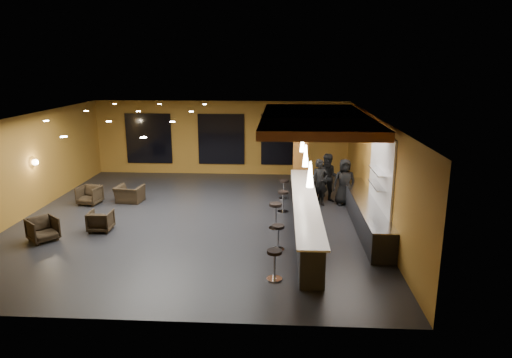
# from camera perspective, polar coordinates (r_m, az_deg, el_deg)

# --- Properties ---
(floor) EXTENTS (12.00, 13.00, 0.10)m
(floor) POSITION_cam_1_polar(r_m,az_deg,el_deg) (16.05, -7.28, -5.02)
(floor) COLOR black
(floor) RESTS_ON ground
(ceiling) EXTENTS (12.00, 13.00, 0.10)m
(ceiling) POSITION_cam_1_polar(r_m,az_deg,el_deg) (15.24, -7.71, 7.86)
(ceiling) COLOR black
(wall_back) EXTENTS (12.00, 0.10, 3.50)m
(wall_back) POSITION_cam_1_polar(r_m,az_deg,el_deg) (21.89, -4.33, 5.16)
(wall_back) COLOR #8D611F
(wall_back) RESTS_ON floor
(wall_front) EXTENTS (12.00, 0.10, 3.50)m
(wall_front) POSITION_cam_1_polar(r_m,az_deg,el_deg) (9.48, -14.84, -7.82)
(wall_front) COLOR #8D611F
(wall_front) RESTS_ON floor
(wall_left) EXTENTS (0.10, 13.00, 3.50)m
(wall_left) POSITION_cam_1_polar(r_m,az_deg,el_deg) (17.70, -27.12, 1.38)
(wall_left) COLOR #8D611F
(wall_left) RESTS_ON floor
(wall_right) EXTENTS (0.10, 13.00, 3.50)m
(wall_right) POSITION_cam_1_polar(r_m,az_deg,el_deg) (15.60, 14.92, 0.93)
(wall_right) COLOR #8D611F
(wall_right) RESTS_ON floor
(wood_soffit) EXTENTS (3.60, 8.00, 0.28)m
(wood_soffit) POSITION_cam_1_polar(r_m,az_deg,el_deg) (16.02, 7.33, 7.50)
(wood_soffit) COLOR brown
(wood_soffit) RESTS_ON ceiling
(window_left) EXTENTS (2.20, 0.06, 2.40)m
(window_left) POSITION_cam_1_polar(r_m,az_deg,el_deg) (22.53, -13.26, 4.95)
(window_left) COLOR black
(window_left) RESTS_ON wall_back
(window_center) EXTENTS (2.20, 0.06, 2.40)m
(window_center) POSITION_cam_1_polar(r_m,az_deg,el_deg) (21.79, -4.37, 4.99)
(window_center) COLOR black
(window_center) RESTS_ON wall_back
(window_right) EXTENTS (2.20, 0.06, 2.40)m
(window_right) POSITION_cam_1_polar(r_m,az_deg,el_deg) (21.60, 3.57, 4.91)
(window_right) COLOR black
(window_right) RESTS_ON wall_back
(tile_backsplash) EXTENTS (0.06, 3.20, 2.40)m
(tile_backsplash) POSITION_cam_1_polar(r_m,az_deg,el_deg) (14.57, 15.39, 0.97)
(tile_backsplash) COLOR white
(tile_backsplash) RESTS_ON wall_right
(bar_counter) EXTENTS (0.60, 8.00, 1.00)m
(bar_counter) POSITION_cam_1_polar(r_m,az_deg,el_deg) (14.68, 6.12, -4.58)
(bar_counter) COLOR black
(bar_counter) RESTS_ON floor
(bar_top) EXTENTS (0.78, 8.10, 0.05)m
(bar_top) POSITION_cam_1_polar(r_m,az_deg,el_deg) (14.52, 6.18, -2.62)
(bar_top) COLOR white
(bar_top) RESTS_ON bar_counter
(prep_counter) EXTENTS (0.70, 6.00, 0.86)m
(prep_counter) POSITION_cam_1_polar(r_m,az_deg,el_deg) (15.40, 13.50, -4.26)
(prep_counter) COLOR black
(prep_counter) RESTS_ON floor
(prep_top) EXTENTS (0.72, 6.00, 0.03)m
(prep_top) POSITION_cam_1_polar(r_m,az_deg,el_deg) (15.27, 13.60, -2.64)
(prep_top) COLOR silver
(prep_top) RESTS_ON prep_counter
(wall_shelf_lower) EXTENTS (0.30, 1.50, 0.03)m
(wall_shelf_lower) POSITION_cam_1_polar(r_m,az_deg,el_deg) (14.45, 14.90, -0.74)
(wall_shelf_lower) COLOR silver
(wall_shelf_lower) RESTS_ON wall_right
(wall_shelf_upper) EXTENTS (0.30, 1.50, 0.03)m
(wall_shelf_upper) POSITION_cam_1_polar(r_m,az_deg,el_deg) (14.34, 15.02, 0.99)
(wall_shelf_upper) COLOR silver
(wall_shelf_upper) RESTS_ON wall_right
(column) EXTENTS (0.60, 0.60, 3.50)m
(column) POSITION_cam_1_polar(r_m,az_deg,el_deg) (18.81, 5.58, 3.61)
(column) COLOR brown
(column) RESTS_ON floor
(wall_sconce) EXTENTS (0.22, 0.22, 0.22)m
(wall_sconce) POSITION_cam_1_polar(r_m,az_deg,el_deg) (18.03, -25.89, 1.90)
(wall_sconce) COLOR #FFE5B2
(wall_sconce) RESTS_ON wall_left
(pendant_0) EXTENTS (0.20, 0.20, 0.70)m
(pendant_0) POSITION_cam_1_polar(r_m,az_deg,el_deg) (12.24, 6.78, 0.57)
(pendant_0) COLOR white
(pendant_0) RESTS_ON wood_soffit
(pendant_1) EXTENTS (0.20, 0.20, 0.70)m
(pendant_1) POSITION_cam_1_polar(r_m,az_deg,el_deg) (14.68, 6.23, 2.91)
(pendant_1) COLOR white
(pendant_1) RESTS_ON wood_soffit
(pendant_2) EXTENTS (0.20, 0.20, 0.70)m
(pendant_2) POSITION_cam_1_polar(r_m,az_deg,el_deg) (17.13, 5.83, 4.57)
(pendant_2) COLOR white
(pendant_2) RESTS_ON wood_soffit
(staff_a) EXTENTS (0.73, 0.57, 1.77)m
(staff_a) POSITION_cam_1_polar(r_m,az_deg,el_deg) (17.20, 7.97, -0.45)
(staff_a) COLOR black
(staff_a) RESTS_ON floor
(staff_b) EXTENTS (0.95, 0.76, 1.89)m
(staff_b) POSITION_cam_1_polar(r_m,az_deg,el_deg) (17.68, 9.05, 0.12)
(staff_b) COLOR black
(staff_b) RESTS_ON floor
(staff_c) EXTENTS (0.92, 0.65, 1.76)m
(staff_c) POSITION_cam_1_polar(r_m,az_deg,el_deg) (17.44, 10.98, -0.38)
(staff_c) COLOR black
(staff_c) RESTS_ON floor
(armchair_a) EXTENTS (1.10, 1.09, 0.72)m
(armchair_a) POSITION_cam_1_polar(r_m,az_deg,el_deg) (15.27, -25.10, -5.71)
(armchair_a) COLOR black
(armchair_a) RESTS_ON floor
(armchair_b) EXTENTS (0.73, 0.75, 0.66)m
(armchair_b) POSITION_cam_1_polar(r_m,az_deg,el_deg) (15.45, -18.85, -4.98)
(armchair_b) COLOR black
(armchair_b) RESTS_ON floor
(armchair_c) EXTENTS (0.86, 0.88, 0.71)m
(armchair_c) POSITION_cam_1_polar(r_m,az_deg,el_deg) (18.43, -20.09, -1.92)
(armchair_c) COLOR black
(armchair_c) RESTS_ON floor
(armchair_d) EXTENTS (1.08, 0.97, 0.64)m
(armchair_d) POSITION_cam_1_polar(r_m,az_deg,el_deg) (18.24, -15.53, -1.83)
(armchair_d) COLOR black
(armchair_d) RESTS_ON floor
(bar_stool_0) EXTENTS (0.40, 0.40, 0.78)m
(bar_stool_0) POSITION_cam_1_polar(r_m,az_deg,el_deg) (11.43, 2.31, -10.19)
(bar_stool_0) COLOR silver
(bar_stool_0) RESTS_ON floor
(bar_stool_1) EXTENTS (0.38, 0.38, 0.75)m
(bar_stool_1) POSITION_cam_1_polar(r_m,az_deg,el_deg) (13.15, 2.76, -6.90)
(bar_stool_1) COLOR silver
(bar_stool_1) RESTS_ON floor
(bar_stool_2) EXTENTS (0.44, 0.44, 0.86)m
(bar_stool_2) POSITION_cam_1_polar(r_m,az_deg,el_deg) (14.74, 2.45, -4.21)
(bar_stool_2) COLOR silver
(bar_stool_2) RESTS_ON floor
(bar_stool_3) EXTENTS (0.39, 0.39, 0.78)m
(bar_stool_3) POSITION_cam_1_polar(r_m,az_deg,el_deg) (16.40, 3.40, -2.48)
(bar_stool_3) COLOR silver
(bar_stool_3) RESTS_ON floor
(bar_stool_4) EXTENTS (0.39, 0.39, 0.77)m
(bar_stool_4) POSITION_cam_1_polar(r_m,az_deg,el_deg) (17.99, 3.49, -0.97)
(bar_stool_4) COLOR silver
(bar_stool_4) RESTS_ON floor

